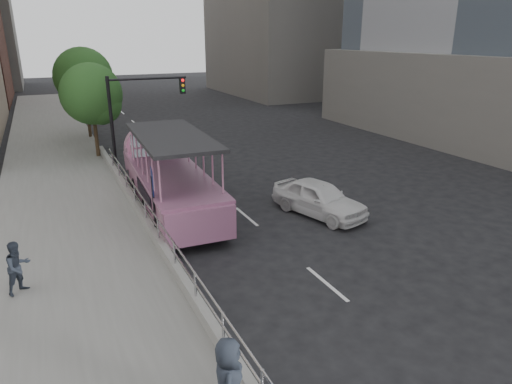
{
  "coord_description": "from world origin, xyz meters",
  "views": [
    {
      "loc": [
        -6.12,
        -12.12,
        7.14
      ],
      "look_at": [
        0.3,
        1.57,
        1.94
      ],
      "focal_mm": 32.0,
      "sensor_mm": 36.0,
      "label": 1
    }
  ],
  "objects_px": {
    "traffic_signal": "(134,108)",
    "street_tree_near": "(94,96)",
    "duck_boat": "(167,177)",
    "car": "(319,198)",
    "pedestrian_far": "(229,382)",
    "pedestrian_mid": "(18,267)",
    "parking_sign": "(153,198)",
    "street_tree_far": "(85,79)"
  },
  "relations": [
    {
      "from": "car",
      "to": "traffic_signal",
      "type": "distance_m",
      "value": 11.4
    },
    {
      "from": "parking_sign",
      "to": "street_tree_near",
      "type": "xyz_separation_m",
      "value": [
        -0.3,
        12.93,
        2.06
      ]
    },
    {
      "from": "duck_boat",
      "to": "pedestrian_mid",
      "type": "xyz_separation_m",
      "value": [
        -5.75,
        -5.92,
        -0.21
      ]
    },
    {
      "from": "duck_boat",
      "to": "pedestrian_far",
      "type": "bearing_deg",
      "value": -99.76
    },
    {
      "from": "pedestrian_far",
      "to": "traffic_signal",
      "type": "relative_size",
      "value": 0.34
    },
    {
      "from": "parking_sign",
      "to": "pedestrian_far",
      "type": "bearing_deg",
      "value": -94.76
    },
    {
      "from": "pedestrian_mid",
      "to": "traffic_signal",
      "type": "xyz_separation_m",
      "value": [
        5.61,
        11.63,
        2.43
      ]
    },
    {
      "from": "pedestrian_mid",
      "to": "street_tree_far",
      "type": "height_order",
      "value": "street_tree_far"
    },
    {
      "from": "car",
      "to": "pedestrian_far",
      "type": "height_order",
      "value": "pedestrian_far"
    },
    {
      "from": "traffic_signal",
      "to": "pedestrian_far",
      "type": "bearing_deg",
      "value": -96.31
    },
    {
      "from": "duck_boat",
      "to": "traffic_signal",
      "type": "height_order",
      "value": "traffic_signal"
    },
    {
      "from": "traffic_signal",
      "to": "street_tree_near",
      "type": "distance_m",
      "value": 3.8
    },
    {
      "from": "duck_boat",
      "to": "car",
      "type": "bearing_deg",
      "value": -35.62
    },
    {
      "from": "car",
      "to": "traffic_signal",
      "type": "relative_size",
      "value": 0.83
    },
    {
      "from": "pedestrian_mid",
      "to": "street_tree_far",
      "type": "relative_size",
      "value": 0.24
    },
    {
      "from": "parking_sign",
      "to": "duck_boat",
      "type": "bearing_deg",
      "value": 69.23
    },
    {
      "from": "traffic_signal",
      "to": "street_tree_near",
      "type": "relative_size",
      "value": 0.91
    },
    {
      "from": "pedestrian_mid",
      "to": "street_tree_far",
      "type": "bearing_deg",
      "value": 41.88
    },
    {
      "from": "duck_boat",
      "to": "street_tree_near",
      "type": "relative_size",
      "value": 1.82
    },
    {
      "from": "pedestrian_far",
      "to": "street_tree_far",
      "type": "relative_size",
      "value": 0.28
    },
    {
      "from": "car",
      "to": "street_tree_far",
      "type": "distance_m",
      "value": 20.54
    },
    {
      "from": "car",
      "to": "traffic_signal",
      "type": "bearing_deg",
      "value": 103.78
    },
    {
      "from": "duck_boat",
      "to": "traffic_signal",
      "type": "bearing_deg",
      "value": 91.46
    },
    {
      "from": "pedestrian_mid",
      "to": "street_tree_near",
      "type": "xyz_separation_m",
      "value": [
        4.01,
        15.06,
        2.75
      ]
    },
    {
      "from": "car",
      "to": "street_tree_far",
      "type": "bearing_deg",
      "value": 93.77
    },
    {
      "from": "duck_boat",
      "to": "street_tree_far",
      "type": "xyz_separation_m",
      "value": [
        -1.54,
        15.13,
        3.03
      ]
    },
    {
      "from": "pedestrian_mid",
      "to": "parking_sign",
      "type": "distance_m",
      "value": 4.86
    },
    {
      "from": "parking_sign",
      "to": "car",
      "type": "bearing_deg",
      "value": -0.64
    },
    {
      "from": "duck_boat",
      "to": "car",
      "type": "xyz_separation_m",
      "value": [
        5.4,
        -3.87,
        -0.54
      ]
    },
    {
      "from": "pedestrian_far",
      "to": "duck_boat",
      "type": "bearing_deg",
      "value": 12.67
    },
    {
      "from": "duck_boat",
      "to": "parking_sign",
      "type": "relative_size",
      "value": 3.7
    },
    {
      "from": "pedestrian_far",
      "to": "street_tree_far",
      "type": "height_order",
      "value": "street_tree_far"
    },
    {
      "from": "pedestrian_mid",
      "to": "pedestrian_far",
      "type": "relative_size",
      "value": 0.85
    },
    {
      "from": "duck_boat",
      "to": "pedestrian_mid",
      "type": "distance_m",
      "value": 8.26
    },
    {
      "from": "pedestrian_mid",
      "to": "traffic_signal",
      "type": "height_order",
      "value": "traffic_signal"
    },
    {
      "from": "duck_boat",
      "to": "parking_sign",
      "type": "xyz_separation_m",
      "value": [
        -1.44,
        -3.79,
        0.49
      ]
    },
    {
      "from": "car",
      "to": "pedestrian_mid",
      "type": "distance_m",
      "value": 11.34
    },
    {
      "from": "pedestrian_mid",
      "to": "pedestrian_far",
      "type": "xyz_separation_m",
      "value": [
        3.58,
        -6.73,
        0.13
      ]
    },
    {
      "from": "parking_sign",
      "to": "street_tree_far",
      "type": "height_order",
      "value": "street_tree_far"
    },
    {
      "from": "pedestrian_far",
      "to": "car",
      "type": "bearing_deg",
      "value": -18.33
    },
    {
      "from": "traffic_signal",
      "to": "parking_sign",
      "type": "bearing_deg",
      "value": -97.75
    },
    {
      "from": "pedestrian_far",
      "to": "street_tree_near",
      "type": "relative_size",
      "value": 0.31
    }
  ]
}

